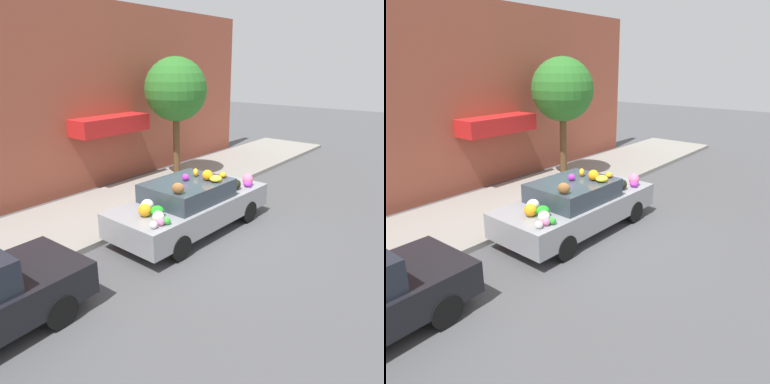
# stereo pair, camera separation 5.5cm
# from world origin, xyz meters

# --- Properties ---
(ground_plane) EXTENTS (60.00, 60.00, 0.00)m
(ground_plane) POSITION_xyz_m (0.00, 0.00, 0.00)
(ground_plane) COLOR #4C4C4F
(sidewalk_curb) EXTENTS (24.00, 3.20, 0.14)m
(sidewalk_curb) POSITION_xyz_m (0.00, 2.70, 0.07)
(sidewalk_curb) COLOR gray
(sidewalk_curb) RESTS_ON ground
(building_facade) EXTENTS (18.00, 1.20, 6.05)m
(building_facade) POSITION_xyz_m (0.04, 4.93, 2.99)
(building_facade) COLOR #9E4C38
(building_facade) RESTS_ON ground
(street_tree) EXTENTS (2.18, 2.18, 4.20)m
(street_tree) POSITION_xyz_m (3.11, 3.22, 3.23)
(street_tree) COLOR brown
(street_tree) RESTS_ON sidewalk_curb
(fire_hydrant) EXTENTS (0.20, 0.20, 0.70)m
(fire_hydrant) POSITION_xyz_m (1.05, 1.65, 0.49)
(fire_hydrant) COLOR gold
(fire_hydrant) RESTS_ON sidewalk_curb
(art_car) EXTENTS (4.52, 1.93, 1.62)m
(art_car) POSITION_xyz_m (-0.04, 0.00, 0.72)
(art_car) COLOR gray
(art_car) RESTS_ON ground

